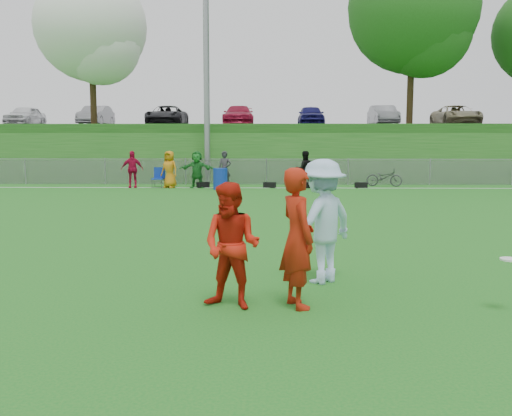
{
  "coord_description": "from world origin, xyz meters",
  "views": [
    {
      "loc": [
        0.13,
        -8.04,
        2.25
      ],
      "look_at": [
        -0.07,
        0.5,
        1.21
      ],
      "focal_mm": 40.0,
      "sensor_mm": 36.0,
      "label": 1
    }
  ],
  "objects_px": {
    "player_red_left": "(297,238)",
    "player_red_center": "(232,246)",
    "bicycle": "(384,177)",
    "player_blue": "(322,221)",
    "recycling_bin": "(220,179)",
    "frisbee": "(510,259)"
  },
  "relations": [
    {
      "from": "player_red_left",
      "to": "player_red_center",
      "type": "height_order",
      "value": "player_red_left"
    },
    {
      "from": "bicycle",
      "to": "player_blue",
      "type": "bearing_deg",
      "value": -177.72
    },
    {
      "from": "player_red_left",
      "to": "player_blue",
      "type": "bearing_deg",
      "value": -39.8
    },
    {
      "from": "player_red_center",
      "to": "recycling_bin",
      "type": "xyz_separation_m",
      "value": [
        -1.68,
        17.84,
        -0.37
      ]
    },
    {
      "from": "player_blue",
      "to": "recycling_bin",
      "type": "height_order",
      "value": "player_blue"
    },
    {
      "from": "recycling_bin",
      "to": "player_blue",
      "type": "bearing_deg",
      "value": -79.67
    },
    {
      "from": "player_blue",
      "to": "frisbee",
      "type": "xyz_separation_m",
      "value": [
        2.28,
        -1.51,
        -0.27
      ]
    },
    {
      "from": "player_blue",
      "to": "frisbee",
      "type": "bearing_deg",
      "value": 103.31
    },
    {
      "from": "player_blue",
      "to": "player_red_center",
      "type": "bearing_deg",
      "value": 3.63
    },
    {
      "from": "frisbee",
      "to": "recycling_bin",
      "type": "height_order",
      "value": "recycling_bin"
    },
    {
      "from": "player_blue",
      "to": "frisbee",
      "type": "distance_m",
      "value": 2.75
    },
    {
      "from": "player_red_center",
      "to": "frisbee",
      "type": "height_order",
      "value": "player_red_center"
    },
    {
      "from": "player_red_left",
      "to": "bicycle",
      "type": "bearing_deg",
      "value": -35.58
    },
    {
      "from": "player_red_center",
      "to": "frisbee",
      "type": "bearing_deg",
      "value": 19.43
    },
    {
      "from": "player_red_left",
      "to": "player_red_center",
      "type": "xyz_separation_m",
      "value": [
        -0.87,
        -0.08,
        -0.1
      ]
    },
    {
      "from": "player_red_left",
      "to": "bicycle",
      "type": "xyz_separation_m",
      "value": [
        5.07,
        19.56,
        -0.5
      ]
    },
    {
      "from": "player_red_left",
      "to": "frisbee",
      "type": "height_order",
      "value": "player_red_left"
    },
    {
      "from": "player_blue",
      "to": "bicycle",
      "type": "height_order",
      "value": "player_blue"
    },
    {
      "from": "player_red_left",
      "to": "recycling_bin",
      "type": "distance_m",
      "value": 17.95
    },
    {
      "from": "player_blue",
      "to": "bicycle",
      "type": "distance_m",
      "value": 18.82
    },
    {
      "from": "frisbee",
      "to": "recycling_bin",
      "type": "bearing_deg",
      "value": 106.39
    },
    {
      "from": "player_red_center",
      "to": "player_red_left",
      "type": "bearing_deg",
      "value": 26.49
    }
  ]
}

